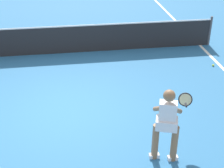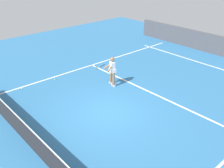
# 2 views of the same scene
# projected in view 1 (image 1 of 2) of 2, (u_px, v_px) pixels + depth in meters

# --- Properties ---
(ground_plane) EXTENTS (27.94, 27.94, 0.00)m
(ground_plane) POSITION_uv_depth(u_px,v_px,m) (63.00, 112.00, 7.94)
(ground_plane) COLOR teal
(court_net) EXTENTS (10.32, 0.08, 1.02)m
(court_net) POSITION_uv_depth(u_px,v_px,m) (61.00, 40.00, 10.78)
(court_net) COLOR #4C4C51
(court_net) RESTS_ON ground
(tennis_player) EXTENTS (0.97, 0.87, 1.55)m
(tennis_player) POSITION_uv_depth(u_px,v_px,m) (167.00, 122.00, 6.12)
(tennis_player) COLOR #8C6647
(tennis_player) RESTS_ON ground
(tennis_ball_far) EXTENTS (0.07, 0.07, 0.07)m
(tennis_ball_far) POSITION_uv_depth(u_px,v_px,m) (213.00, 65.00, 10.13)
(tennis_ball_far) COLOR #D1E533
(tennis_ball_far) RESTS_ON ground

